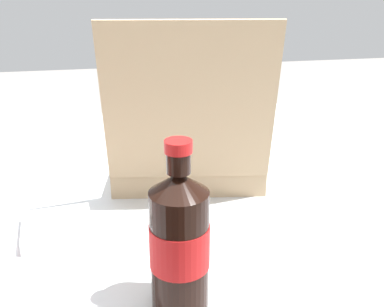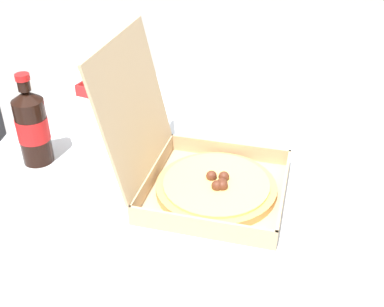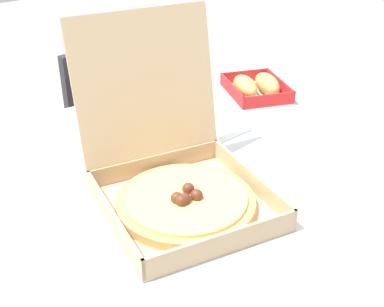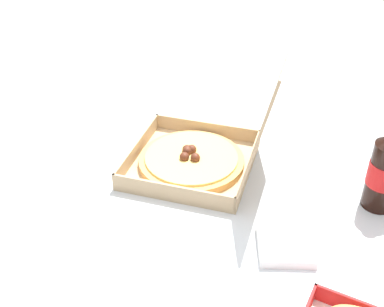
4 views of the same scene
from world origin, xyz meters
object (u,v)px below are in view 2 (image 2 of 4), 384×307
object	(u,v)px
bread_side_box	(115,86)
napkin_pile	(137,127)
pizza_box_open	(202,174)
cola_bottle	(32,126)
paper_menu	(300,101)

from	to	relation	value
bread_side_box	napkin_pile	bearing A→B (deg)	-153.73
pizza_box_open	bread_side_box	distance (m)	0.56
cola_bottle	napkin_pile	xyz separation A→B (m)	(0.17, -0.21, -0.08)
bread_side_box	cola_bottle	xyz separation A→B (m)	(-0.39, 0.10, 0.07)
paper_menu	bread_side_box	bearing A→B (deg)	79.45
cola_bottle	bread_side_box	bearing A→B (deg)	-14.25
pizza_box_open	cola_bottle	size ratio (longest dim) A/B	1.79
bread_side_box	napkin_pile	world-z (taller)	bread_side_box
cola_bottle	napkin_pile	distance (m)	0.28
paper_menu	napkin_pile	xyz separation A→B (m)	(-0.22, 0.45, 0.01)
pizza_box_open	paper_menu	size ratio (longest dim) A/B	1.91
cola_bottle	paper_menu	size ratio (longest dim) A/B	1.07
pizza_box_open	napkin_pile	distance (m)	0.32
bread_side_box	napkin_pile	xyz separation A→B (m)	(-0.22, -0.11, -0.02)
bread_side_box	napkin_pile	size ratio (longest dim) A/B	2.09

